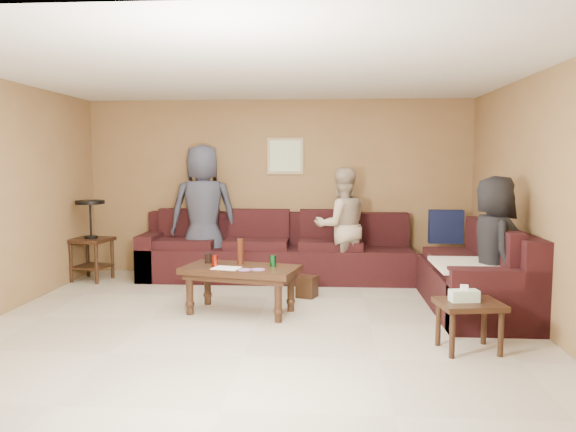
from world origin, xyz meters
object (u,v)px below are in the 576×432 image
object	(u,v)px
end_table_left	(91,239)
person_right	(494,249)
waste_bin	(307,287)
side_table_right	(468,308)
sectional_sofa	(336,264)
person_left	(203,212)
person_middle	(342,226)
coffee_table	(240,274)

from	to	relation	value
end_table_left	person_right	bearing A→B (deg)	-18.37
waste_bin	person_right	distance (m)	2.20
side_table_right	person_right	world-z (taller)	person_right
sectional_sofa	person_left	xyz separation A→B (m)	(-1.81, 0.51, 0.60)
end_table_left	side_table_right	size ratio (longest dim) A/B	1.87
side_table_right	waste_bin	xyz separation A→B (m)	(-1.45, 1.82, -0.25)
side_table_right	person_right	distance (m)	1.12
sectional_sofa	end_table_left	xyz separation A→B (m)	(-3.32, 0.28, 0.25)
sectional_sofa	side_table_right	bearing A→B (deg)	-64.28
person_right	sectional_sofa	bearing A→B (deg)	48.77
sectional_sofa	waste_bin	bearing A→B (deg)	-126.88
end_table_left	person_middle	distance (m)	3.41
coffee_table	person_right	distance (m)	2.64
waste_bin	person_left	bearing A→B (deg)	146.24
coffee_table	sectional_sofa	bearing A→B (deg)	49.33
person_left	waste_bin	bearing A→B (deg)	133.55
coffee_table	end_table_left	xyz separation A→B (m)	(-2.28, 1.49, 0.15)
side_table_right	person_middle	xyz separation A→B (m)	(-1.02, 2.60, 0.39)
coffee_table	waste_bin	size ratio (longest dim) A/B	5.14
coffee_table	waste_bin	distance (m)	1.06
coffee_table	side_table_right	bearing A→B (deg)	-26.63
end_table_left	person_middle	bearing A→B (deg)	0.62
coffee_table	waste_bin	bearing A→B (deg)	47.16
end_table_left	side_table_right	distance (m)	5.11
end_table_left	person_right	xyz separation A→B (m)	(4.89, -1.62, 0.17)
end_table_left	person_right	world-z (taller)	person_right
person_left	person_right	size ratio (longest dim) A/B	1.25
person_middle	person_right	size ratio (longest dim) A/B	1.04
side_table_right	waste_bin	bearing A→B (deg)	128.56
sectional_sofa	coffee_table	bearing A→B (deg)	-130.67
end_table_left	person_right	size ratio (longest dim) A/B	0.74
sectional_sofa	waste_bin	world-z (taller)	sectional_sofa
person_right	end_table_left	bearing A→B (deg)	70.79
person_left	person_middle	distance (m)	1.91
sectional_sofa	waste_bin	xyz separation A→B (m)	(-0.35, -0.47, -0.20)
sectional_sofa	person_left	world-z (taller)	person_left
coffee_table	waste_bin	xyz separation A→B (m)	(0.69, 0.74, -0.30)
end_table_left	waste_bin	size ratio (longest dim) A/B	4.29
waste_bin	person_right	size ratio (longest dim) A/B	0.17
waste_bin	person_right	bearing A→B (deg)	-24.46
end_table_left	person_middle	world-z (taller)	person_middle
sectional_sofa	person_right	bearing A→B (deg)	-40.40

